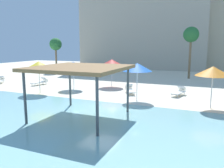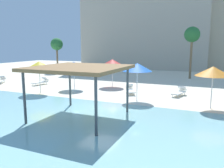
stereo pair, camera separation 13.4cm
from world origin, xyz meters
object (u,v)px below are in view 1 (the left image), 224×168
shade_pavilion (80,69)px  lounge_chair_3 (179,92)px  palm_tree_3 (191,36)px  lounge_chair_2 (130,90)px  beach_umbrella_red_5 (112,63)px  beach_umbrella_yellow_4 (39,65)px  lounge_chair_0 (0,80)px  beach_umbrella_blue_0 (137,67)px  beach_umbrella_blue_3 (73,65)px  lounge_chair_4 (40,82)px  palm_tree_0 (56,45)px  beach_umbrella_orange_6 (213,71)px

shade_pavilion → lounge_chair_3: shade_pavilion is taller
lounge_chair_3 → palm_tree_3: bearing=-165.0°
shade_pavilion → lounge_chair_2: size_ratio=2.48×
beach_umbrella_red_5 → lounge_chair_2: beach_umbrella_red_5 is taller
beach_umbrella_yellow_4 → lounge_chair_0: beach_umbrella_yellow_4 is taller
lounge_chair_0 → lounge_chair_2: size_ratio=0.98×
beach_umbrella_blue_0 → beach_umbrella_red_5: bearing=130.3°
beach_umbrella_blue_3 → lounge_chair_4: beach_umbrella_blue_3 is taller
beach_umbrella_red_5 → palm_tree_0: palm_tree_0 is taller
beach_umbrella_yellow_4 → lounge_chair_3: bearing=18.8°
beach_umbrella_red_5 → beach_umbrella_orange_6: 10.60m
palm_tree_0 → palm_tree_3: palm_tree_3 is taller
beach_umbrella_blue_3 → beach_umbrella_yellow_4: beach_umbrella_yellow_4 is taller
lounge_chair_3 → lounge_chair_4: 14.29m
beach_umbrella_yellow_4 → beach_umbrella_red_5: size_ratio=1.01×
palm_tree_3 → beach_umbrella_blue_3: bearing=-129.1°
beach_umbrella_orange_6 → lounge_chair_2: beach_umbrella_orange_6 is taller
palm_tree_0 → beach_umbrella_yellow_4: bearing=-58.3°
beach_umbrella_red_5 → lounge_chair_2: size_ratio=1.41×
beach_umbrella_yellow_4 → palm_tree_3: palm_tree_3 is taller
lounge_chair_2 → lounge_chair_3: same height
beach_umbrella_red_5 → lounge_chair_4: size_ratio=1.40×
lounge_chair_0 → palm_tree_0: (-0.99, 11.57, 3.94)m
beach_umbrella_blue_3 → palm_tree_0: size_ratio=0.49×
lounge_chair_4 → palm_tree_3: bearing=138.2°
beach_umbrella_red_5 → lounge_chair_3: 7.44m
beach_umbrella_blue_3 → lounge_chair_3: bearing=5.3°
beach_umbrella_blue_0 → lounge_chair_4: beach_umbrella_blue_0 is taller
beach_umbrella_blue_3 → lounge_chair_0: 9.60m
beach_umbrella_yellow_4 → beach_umbrella_blue_3: bearing=61.4°
beach_umbrella_red_5 → lounge_chair_0: beach_umbrella_red_5 is taller
palm_tree_0 → beach_umbrella_red_5: bearing=-32.9°
lounge_chair_0 → lounge_chair_2: (15.00, 0.43, 0.00)m
lounge_chair_4 → beach_umbrella_blue_3: bearing=91.7°
lounge_chair_4 → palm_tree_3: 18.70m
beach_umbrella_orange_6 → lounge_chair_0: size_ratio=1.45×
beach_umbrella_blue_0 → beach_umbrella_orange_6: 5.14m
palm_tree_3 → lounge_chair_2: bearing=-108.8°
beach_umbrella_blue_3 → lounge_chair_2: (5.61, 0.14, -1.98)m
shade_pavilion → lounge_chair_2: 8.02m
beach_umbrella_orange_6 → palm_tree_0: 26.31m
beach_umbrella_yellow_4 → palm_tree_0: 16.80m
beach_umbrella_yellow_4 → palm_tree_0: palm_tree_0 is taller
lounge_chair_2 → shade_pavilion: bearing=-30.4°
beach_umbrella_blue_3 → lounge_chair_4: size_ratio=1.33×
beach_umbrella_blue_0 → palm_tree_3: (2.66, 13.90, 2.81)m
lounge_chair_3 → lounge_chair_4: size_ratio=1.01×
beach_umbrella_blue_3 → lounge_chair_0: (-9.39, -0.29, -1.98)m
beach_umbrella_orange_6 → palm_tree_3: size_ratio=0.43×
beach_umbrella_blue_0 → beach_umbrella_red_5: size_ratio=1.02×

